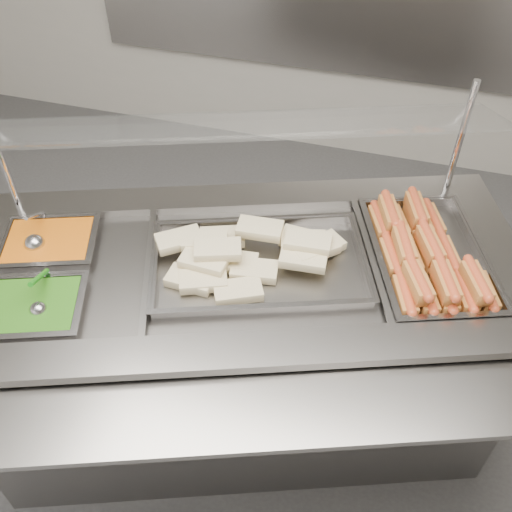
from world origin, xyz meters
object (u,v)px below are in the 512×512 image
(sneeze_guard, at_px, (235,128))
(pan_hotdogs, at_px, (427,262))
(steam_counter, at_px, (243,345))
(serving_spoon, at_px, (39,304))
(pan_wraps, at_px, (259,266))
(ladle, at_px, (35,242))

(sneeze_guard, xyz_separation_m, pan_hotdogs, (0.69, 0.01, -0.42))
(sneeze_guard, bearing_deg, pan_hotdogs, 0.78)
(steam_counter, xyz_separation_m, serving_spoon, (-0.54, -0.36, 0.48))
(pan_hotdogs, bearing_deg, pan_wraps, -159.94)
(pan_hotdogs, relative_size, ladle, 3.41)
(pan_wraps, bearing_deg, sneeze_guard, 125.41)
(ladle, relative_size, serving_spoon, 1.07)
(steam_counter, bearing_deg, pan_wraps, 20.06)
(pan_wraps, bearing_deg, ladle, -169.88)
(steam_counter, height_order, pan_wraps, pan_wraps)
(pan_wraps, height_order, ladle, ladle)
(pan_wraps, xyz_separation_m, serving_spoon, (-0.60, -0.39, 0.04))
(pan_wraps, bearing_deg, serving_spoon, -147.42)
(pan_hotdogs, height_order, ladle, ladle)
(pan_hotdogs, height_order, serving_spoon, serving_spoon)
(pan_hotdogs, bearing_deg, serving_spoon, -153.05)
(pan_hotdogs, bearing_deg, ladle, -165.63)
(sneeze_guard, distance_m, ladle, 0.80)
(steam_counter, relative_size, sneeze_guard, 1.24)
(steam_counter, distance_m, pan_wraps, 0.44)
(pan_hotdogs, xyz_separation_m, ladle, (-1.32, -0.34, 0.05))
(pan_wraps, distance_m, ladle, 0.78)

